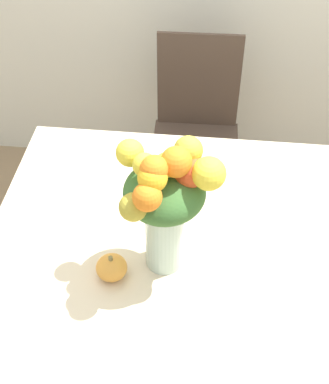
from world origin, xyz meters
The scene contains 5 objects.
ground_plane centered at (0.00, 0.00, 0.00)m, with size 12.00×12.00×0.00m, color #8E7556.
dining_table centered at (0.00, 0.00, 0.69)m, with size 1.35×1.20×0.77m.
flower_vase centered at (-0.07, -0.06, 1.06)m, with size 0.31×0.26×0.48m.
pumpkin centered at (-0.23, -0.13, 0.81)m, with size 0.10×0.10×0.09m.
dining_chair_near_window centered at (-0.02, 0.97, 0.50)m, with size 0.43×0.43×0.97m.
Camera 1 is at (0.04, -1.13, 2.12)m, focal length 50.00 mm.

